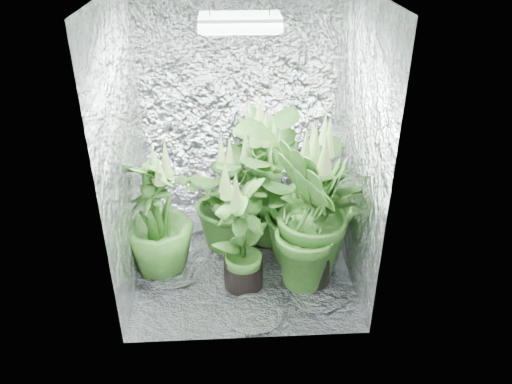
{
  "coord_description": "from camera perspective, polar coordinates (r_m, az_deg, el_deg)",
  "views": [
    {
      "loc": [
        -0.08,
        -3.15,
        2.43
      ],
      "look_at": [
        0.1,
        0.0,
        0.63
      ],
      "focal_mm": 35.0,
      "sensor_mm": 36.0,
      "label": 1
    }
  ],
  "objects": [
    {
      "name": "plant_g",
      "position": [
        3.46,
        6.43,
        -2.78
      ],
      "size": [
        0.72,
        0.72,
        1.26
      ],
      "rotation": [
        0.0,
        0.0,
        4.57
      ],
      "color": "black",
      "rests_on": "ground"
    },
    {
      "name": "plant_e",
      "position": [
        3.69,
        6.01,
        -0.65
      ],
      "size": [
        1.3,
        1.3,
        1.2
      ],
      "rotation": [
        0.0,
        0.0,
        3.54
      ],
      "color": "black",
      "rests_on": "ground"
    },
    {
      "name": "circulation_fan",
      "position": [
        4.21,
        6.26,
        -2.99
      ],
      "size": [
        0.16,
        0.35,
        0.4
      ],
      "rotation": [
        0.0,
        0.0,
        0.02
      ],
      "color": "black",
      "rests_on": "ground"
    },
    {
      "name": "plant_a",
      "position": [
        3.91,
        -2.61,
        -0.64
      ],
      "size": [
        0.91,
        0.91,
        0.97
      ],
      "rotation": [
        0.0,
        0.0,
        6.12
      ],
      "color": "black",
      "rests_on": "ground"
    },
    {
      "name": "plant_label",
      "position": [
        3.6,
        7.33,
        -6.86
      ],
      "size": [
        0.06,
        0.04,
        0.08
      ],
      "primitive_type": "cube",
      "rotation": [
        -0.21,
        0.0,
        0.42
      ],
      "color": "white",
      "rests_on": "plant_g"
    },
    {
      "name": "plant_d",
      "position": [
        3.7,
        -11.26,
        -2.94
      ],
      "size": [
        0.72,
        0.72,
        1.03
      ],
      "rotation": [
        0.0,
        0.0,
        2.6
      ],
      "color": "black",
      "rests_on": "ground"
    },
    {
      "name": "ground",
      "position": [
        3.98,
        -1.42,
        -8.0
      ],
      "size": [
        1.6,
        1.6,
        0.0
      ],
      "primitive_type": "plane",
      "color": "white",
      "rests_on": "ground"
    },
    {
      "name": "plant_b",
      "position": [
        4.2,
        0.62,
        2.68
      ],
      "size": [
        0.77,
        0.77,
        1.13
      ],
      "rotation": [
        0.0,
        0.0,
        0.75
      ],
      "color": "black",
      "rests_on": "ground"
    },
    {
      "name": "plant_f",
      "position": [
        3.5,
        -1.52,
        -4.96
      ],
      "size": [
        0.55,
        0.55,
        0.98
      ],
      "rotation": [
        0.0,
        0.0,
        4.51
      ],
      "color": "black",
      "rests_on": "ground"
    },
    {
      "name": "grow_lamp",
      "position": [
        3.21,
        -1.85,
        18.8
      ],
      "size": [
        0.5,
        0.3,
        0.22
      ],
      "color": "gray",
      "rests_on": "ceiling"
    },
    {
      "name": "plant_c",
      "position": [
        3.98,
        1.29,
        0.58
      ],
      "size": [
        0.68,
        0.68,
        1.09
      ],
      "rotation": [
        0.0,
        0.0,
        1.87
      ],
      "color": "black",
      "rests_on": "ground"
    },
    {
      "name": "walls",
      "position": [
        3.46,
        -1.63,
        5.23
      ],
      "size": [
        1.62,
        1.62,
        2.0
      ],
      "color": "white",
      "rests_on": "ground"
    }
  ]
}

